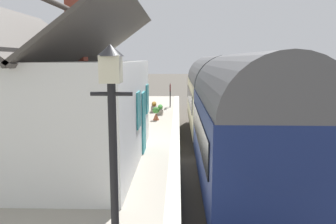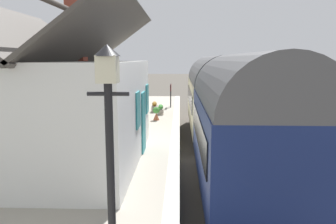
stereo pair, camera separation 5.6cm
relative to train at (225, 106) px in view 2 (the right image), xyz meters
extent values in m
plane|color=#4C473F|center=(-1.23, 0.90, -2.21)|extent=(160.00, 160.00, 0.00)
cube|color=#A39B8C|center=(-1.23, 4.87, -1.75)|extent=(32.00, 5.94, 0.92)
cube|color=beige|center=(-1.23, 2.08, -1.28)|extent=(32.00, 0.36, 0.02)
cube|color=gray|center=(-1.23, -0.72, -2.14)|extent=(52.00, 0.08, 0.14)
cube|color=gray|center=(-1.23, 0.72, -2.14)|extent=(52.00, 0.08, 0.14)
cube|color=black|center=(3.78, 0.00, -1.86)|extent=(7.56, 2.29, 0.70)
cube|color=beige|center=(3.78, 0.00, -0.36)|extent=(8.21, 2.70, 2.30)
cylinder|color=#515154|center=(3.78, 0.00, 0.79)|extent=(8.21, 2.65, 2.65)
cube|color=black|center=(3.78, 1.36, -0.07)|extent=(6.98, 0.03, 0.80)
cylinder|color=black|center=(6.24, 0.00, -1.86)|extent=(0.70, 2.16, 0.70)
cylinder|color=black|center=(1.31, 0.00, -1.86)|extent=(0.70, 2.16, 0.70)
cube|color=black|center=(7.90, 0.00, 0.04)|extent=(0.04, 2.16, 0.90)
cylinder|color=#F2EDCC|center=(7.92, 0.00, -0.94)|extent=(0.06, 0.24, 0.24)
cube|color=red|center=(7.96, 0.00, -1.39)|extent=(0.16, 2.56, 0.24)
cube|color=black|center=(-4.38, 0.00, -1.86)|extent=(6.52, 2.29, 0.70)
cube|color=navy|center=(-4.38, 0.00, -0.36)|extent=(7.09, 2.70, 2.30)
cylinder|color=#515154|center=(-4.38, 0.00, 0.79)|extent=(7.09, 2.65, 2.65)
cube|color=black|center=(-4.38, 1.36, -0.07)|extent=(6.03, 0.03, 0.80)
cylinder|color=black|center=(-2.25, 0.00, -1.86)|extent=(0.70, 2.16, 0.70)
cube|color=white|center=(-3.66, 5.36, 0.29)|extent=(6.65, 4.33, 3.15)
cube|color=#47423D|center=(-3.66, 4.27, 2.66)|extent=(7.15, 2.43, 1.81)
cube|color=#47423D|center=(-3.66, 6.44, 2.66)|extent=(7.15, 2.43, 1.81)
cylinder|color=#47423D|center=(-3.66, 5.36, 3.45)|extent=(7.15, 0.16, 0.16)
cube|color=brown|center=(-2.58, 5.36, 3.07)|extent=(0.56, 0.56, 2.41)
cube|color=teal|center=(-2.44, 3.17, -0.24)|extent=(0.90, 0.06, 2.10)
cube|color=teal|center=(-3.84, 3.17, 0.41)|extent=(0.80, 0.05, 1.10)
cube|color=teal|center=(-1.04, 3.17, 0.41)|extent=(0.80, 0.05, 1.10)
cube|color=brown|center=(6.83, 4.43, -0.84)|extent=(1.41, 0.42, 0.06)
cube|color=brown|center=(6.84, 4.25, -0.61)|extent=(1.40, 0.12, 0.40)
cube|color=black|center=(6.27, 4.42, -1.07)|extent=(0.06, 0.36, 0.44)
cube|color=black|center=(7.39, 4.44, -1.07)|extent=(0.06, 0.36, 0.44)
cube|color=brown|center=(4.85, 4.59, -0.84)|extent=(1.41, 0.45, 0.06)
cube|color=brown|center=(4.85, 4.41, -0.61)|extent=(1.40, 0.16, 0.40)
cube|color=black|center=(4.29, 4.61, -1.07)|extent=(0.07, 0.36, 0.44)
cube|color=black|center=(5.41, 4.57, -1.07)|extent=(0.07, 0.36, 0.44)
cube|color=gray|center=(5.37, 3.02, -1.13)|extent=(0.81, 0.32, 0.32)
ellipsoid|color=#3D8438|center=(5.37, 3.02, -0.85)|extent=(0.73, 0.29, 0.29)
cylinder|color=teal|center=(8.26, 6.34, -1.08)|extent=(0.42, 0.42, 0.42)
ellipsoid|color=#2D7233|center=(8.26, 6.34, -0.70)|extent=(0.49, 0.49, 0.45)
cone|color=#D1215D|center=(8.26, 6.34, -0.53)|extent=(0.11, 0.11, 0.20)
cone|color=#9E5138|center=(3.50, 3.15, -1.09)|extent=(0.34, 0.34, 0.40)
cylinder|color=#9E5138|center=(3.50, 3.15, -1.26)|extent=(0.19, 0.19, 0.06)
ellipsoid|color=#3D8438|center=(3.50, 3.15, -0.76)|extent=(0.38, 0.38, 0.34)
cone|color=#CE4D68|center=(3.50, 3.15, -0.62)|extent=(0.08, 0.08, 0.15)
cube|color=gray|center=(6.23, 3.45, -1.10)|extent=(0.81, 0.32, 0.38)
ellipsoid|color=olive|center=(6.23, 3.45, -0.79)|extent=(0.73, 0.29, 0.29)
cylinder|color=#9E5138|center=(1.79, 4.54, -1.08)|extent=(0.32, 0.32, 0.41)
ellipsoid|color=#3D8438|center=(1.79, 4.54, -0.71)|extent=(0.47, 0.47, 0.38)
cylinder|color=black|center=(-9.73, 2.76, 0.20)|extent=(0.10, 0.10, 2.97)
cylinder|color=black|center=(-9.73, 2.76, 1.53)|extent=(0.05, 0.50, 0.05)
cube|color=beige|center=(-9.73, 2.76, 1.82)|extent=(0.24, 0.24, 0.32)
cone|color=black|center=(-9.73, 2.76, 2.04)|extent=(0.32, 0.32, 0.14)
cylinder|color=black|center=(8.05, 2.51, -0.74)|extent=(0.06, 0.06, 1.10)
cylinder|color=black|center=(8.65, 2.51, -0.74)|extent=(0.06, 0.06, 1.10)
cube|color=maroon|center=(8.35, 2.51, 0.03)|extent=(0.90, 0.06, 0.44)
cube|color=black|center=(8.35, 2.51, 0.03)|extent=(0.96, 0.03, 0.50)
camera|label=1|loc=(-13.53, 1.97, 1.94)|focal=34.70mm
camera|label=2|loc=(-13.53, 1.92, 1.94)|focal=34.70mm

